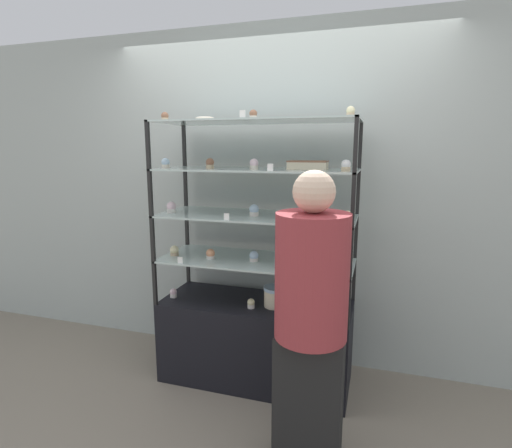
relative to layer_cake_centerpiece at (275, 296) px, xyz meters
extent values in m
plane|color=gray|center=(-0.15, 0.03, -0.67)|extent=(20.00, 20.00, 0.00)
cube|color=#A8B2AD|center=(-0.15, 0.45, 0.63)|extent=(8.00, 0.05, 2.60)
cube|color=black|center=(-0.15, 0.03, -0.37)|extent=(1.36, 0.54, 0.60)
cube|color=black|center=(-0.82, 0.29, 0.09)|extent=(0.02, 0.02, 0.32)
cube|color=black|center=(0.51, 0.29, 0.09)|extent=(0.02, 0.02, 0.32)
cube|color=black|center=(-0.82, -0.22, 0.09)|extent=(0.02, 0.02, 0.32)
cube|color=black|center=(0.51, -0.22, 0.09)|extent=(0.02, 0.02, 0.32)
cube|color=#B2C6C1|center=(-0.15, 0.03, 0.24)|extent=(1.36, 0.54, 0.01)
cube|color=black|center=(-0.82, 0.29, 0.41)|extent=(0.02, 0.02, 0.32)
cube|color=black|center=(0.51, 0.29, 0.41)|extent=(0.02, 0.02, 0.32)
cube|color=black|center=(-0.82, -0.22, 0.41)|extent=(0.02, 0.02, 0.32)
cube|color=black|center=(0.51, -0.22, 0.41)|extent=(0.02, 0.02, 0.32)
cube|color=#B2C6C1|center=(-0.15, 0.03, 0.56)|extent=(1.36, 0.54, 0.01)
cube|color=black|center=(-0.82, 0.29, 0.72)|extent=(0.02, 0.02, 0.32)
cube|color=black|center=(0.51, 0.29, 0.72)|extent=(0.02, 0.02, 0.32)
cube|color=black|center=(-0.82, -0.22, 0.72)|extent=(0.02, 0.02, 0.32)
cube|color=black|center=(0.51, -0.22, 0.72)|extent=(0.02, 0.02, 0.32)
cube|color=#B2C6C1|center=(-0.15, 0.03, 0.88)|extent=(1.36, 0.54, 0.01)
cube|color=black|center=(-0.82, 0.29, 1.04)|extent=(0.02, 0.02, 0.32)
cube|color=black|center=(0.51, 0.29, 1.04)|extent=(0.02, 0.02, 0.32)
cube|color=black|center=(-0.82, -0.22, 1.04)|extent=(0.02, 0.02, 0.32)
cube|color=black|center=(0.51, -0.22, 1.04)|extent=(0.02, 0.02, 0.32)
cube|color=#B2C6C1|center=(-0.15, 0.03, 1.19)|extent=(1.36, 0.54, 0.01)
cylinder|color=beige|center=(0.00, 0.00, -0.01)|extent=(0.16, 0.16, 0.12)
cylinder|color=silver|center=(0.00, 0.00, 0.06)|extent=(0.16, 0.16, 0.02)
cube|color=beige|center=(0.20, 0.05, 0.91)|extent=(0.25, 0.15, 0.05)
cube|color=#8C5B42|center=(0.20, 0.05, 0.93)|extent=(0.26, 0.15, 0.01)
cylinder|color=white|center=(-0.77, -0.06, -0.06)|extent=(0.05, 0.05, 0.03)
sphere|color=silver|center=(-0.77, -0.06, -0.03)|extent=(0.05, 0.05, 0.05)
cylinder|color=white|center=(-0.16, -0.08, -0.06)|extent=(0.05, 0.05, 0.03)
sphere|color=#F4EAB2|center=(-0.16, -0.08, -0.03)|extent=(0.05, 0.05, 0.05)
cylinder|color=beige|center=(0.47, -0.02, -0.06)|extent=(0.05, 0.05, 0.03)
sphere|color=#8C5B42|center=(0.47, -0.02, -0.03)|extent=(0.05, 0.05, 0.05)
cube|color=white|center=(0.20, -0.21, -0.05)|extent=(0.04, 0.00, 0.04)
cylinder|color=#CCB28C|center=(-0.76, -0.04, 0.26)|extent=(0.06, 0.06, 0.02)
sphere|color=#F4EAB2|center=(-0.76, -0.04, 0.29)|extent=(0.06, 0.06, 0.06)
cylinder|color=white|center=(-0.47, -0.05, 0.26)|extent=(0.06, 0.06, 0.02)
sphere|color=#E5996B|center=(-0.47, -0.05, 0.29)|extent=(0.06, 0.06, 0.06)
cylinder|color=white|center=(-0.16, -0.01, 0.26)|extent=(0.06, 0.06, 0.02)
sphere|color=silver|center=(-0.16, -0.01, 0.29)|extent=(0.06, 0.06, 0.06)
cylinder|color=beige|center=(0.15, -0.04, 0.26)|extent=(0.06, 0.06, 0.02)
sphere|color=silver|center=(0.15, -0.04, 0.29)|extent=(0.06, 0.06, 0.06)
cylinder|color=#CCB28C|center=(0.47, -0.10, 0.26)|extent=(0.06, 0.06, 0.02)
sphere|color=white|center=(0.47, -0.10, 0.29)|extent=(0.06, 0.06, 0.06)
cube|color=white|center=(-0.62, -0.21, 0.27)|extent=(0.04, 0.00, 0.04)
cylinder|color=white|center=(-0.76, -0.05, 0.58)|extent=(0.06, 0.06, 0.03)
sphere|color=silver|center=(-0.76, -0.05, 0.61)|extent=(0.07, 0.07, 0.07)
cylinder|color=white|center=(-0.16, -0.01, 0.58)|extent=(0.06, 0.06, 0.03)
sphere|color=silver|center=(-0.16, -0.01, 0.61)|extent=(0.07, 0.07, 0.07)
cylinder|color=#CCB28C|center=(0.48, -0.10, 0.58)|extent=(0.06, 0.06, 0.03)
sphere|color=#F4EAB2|center=(0.48, -0.10, 0.61)|extent=(0.07, 0.07, 0.07)
cube|color=white|center=(-0.27, -0.21, 0.59)|extent=(0.04, 0.00, 0.04)
cylinder|color=beige|center=(-0.77, -0.08, 0.89)|extent=(0.05, 0.05, 0.03)
sphere|color=silver|center=(-0.77, -0.08, 0.92)|extent=(0.06, 0.06, 0.06)
cylinder|color=#CCB28C|center=(-0.46, -0.02, 0.89)|extent=(0.05, 0.05, 0.03)
sphere|color=#8C5B42|center=(-0.46, -0.02, 0.92)|extent=(0.06, 0.06, 0.06)
cylinder|color=beige|center=(-0.14, -0.05, 0.89)|extent=(0.05, 0.05, 0.03)
sphere|color=silver|center=(-0.14, -0.05, 0.92)|extent=(0.06, 0.06, 0.06)
cylinder|color=#CCB28C|center=(0.45, -0.10, 0.89)|extent=(0.05, 0.05, 0.03)
sphere|color=white|center=(0.45, -0.10, 0.92)|extent=(0.06, 0.06, 0.06)
cube|color=white|center=(0.01, -0.21, 0.90)|extent=(0.04, 0.00, 0.04)
cylinder|color=#CCB28C|center=(-0.77, -0.06, 1.21)|extent=(0.05, 0.05, 0.02)
sphere|color=#8C5B42|center=(-0.77, -0.06, 1.24)|extent=(0.05, 0.05, 0.05)
cylinder|color=beige|center=(-0.15, -0.05, 1.21)|extent=(0.05, 0.05, 0.02)
sphere|color=#8C5B42|center=(-0.15, -0.05, 1.24)|extent=(0.05, 0.05, 0.05)
cylinder|color=#CCB28C|center=(0.47, -0.08, 1.21)|extent=(0.05, 0.05, 0.02)
sphere|color=#F4EAB2|center=(0.47, -0.08, 1.24)|extent=(0.05, 0.05, 0.05)
cube|color=white|center=(-0.16, -0.21, 1.22)|extent=(0.04, 0.00, 0.04)
torus|color=#EFE5CC|center=(-0.55, 0.10, 1.22)|extent=(0.14, 0.14, 0.04)
cube|color=black|center=(0.36, -0.66, -0.30)|extent=(0.35, 0.19, 0.74)
cylinder|color=#993338|center=(0.36, -0.66, 0.39)|extent=(0.37, 0.37, 0.64)
sphere|color=beige|center=(0.36, -0.66, 0.81)|extent=(0.21, 0.21, 0.21)
camera|label=1|loc=(0.65, -2.56, 1.02)|focal=28.00mm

